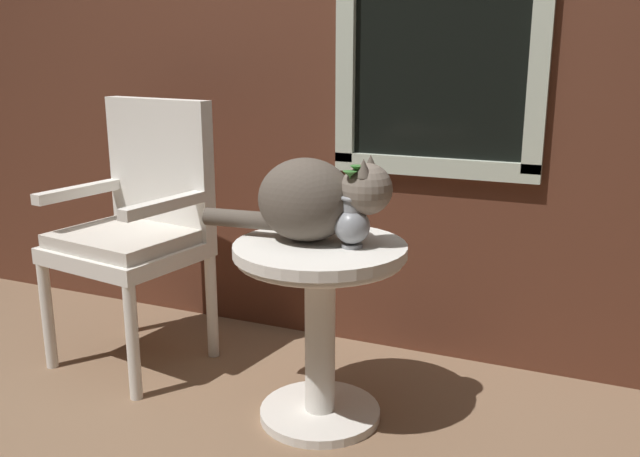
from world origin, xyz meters
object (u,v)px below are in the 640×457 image
wicker_chair (139,220)px  pewter_vase_with_ivy (352,221)px  wicker_side_table (320,298)px  cat (313,199)px

wicker_chair → pewter_vase_with_ivy: 0.95m
wicker_chair → wicker_side_table: bearing=-11.4°
wicker_chair → pewter_vase_with_ivy: wicker_chair is taller
pewter_vase_with_ivy → wicker_side_table: bearing=-177.2°
wicker_chair → cat: wicker_chair is taller
wicker_chair → cat: size_ratio=1.61×
wicker_chair → pewter_vase_with_ivy: bearing=-9.9°
wicker_side_table → cat: 0.32m
cat → wicker_side_table: bearing=-35.9°
wicker_chair → cat: bearing=-10.2°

